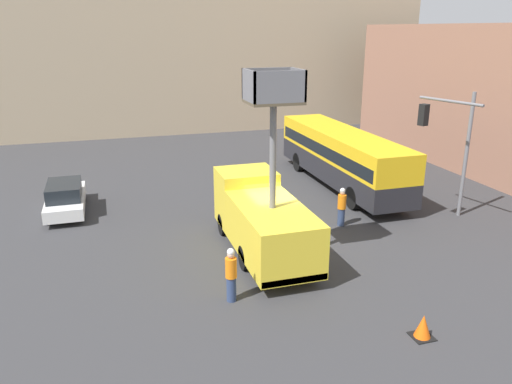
{
  "coord_description": "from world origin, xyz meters",
  "views": [
    {
      "loc": [
        -6.49,
        -17.91,
        8.6
      ],
      "look_at": [
        -0.86,
        0.42,
        2.3
      ],
      "focal_mm": 35.0,
      "sensor_mm": 36.0,
      "label": 1
    }
  ],
  "objects_px": {
    "traffic_light_pole": "(452,137)",
    "road_worker_directing": "(342,207)",
    "city_bus": "(341,154)",
    "traffic_cone_near_truck": "(423,327)",
    "road_worker_near_truck": "(231,275)",
    "utility_truck": "(262,216)",
    "parked_car_curbside": "(65,197)"
  },
  "relations": [
    {
      "from": "traffic_light_pole",
      "to": "road_worker_directing",
      "type": "relative_size",
      "value": 3.28
    },
    {
      "from": "city_bus",
      "to": "traffic_cone_near_truck",
      "type": "distance_m",
      "value": 14.85
    },
    {
      "from": "traffic_light_pole",
      "to": "traffic_cone_near_truck",
      "type": "distance_m",
      "value": 10.81
    },
    {
      "from": "road_worker_near_truck",
      "to": "traffic_light_pole",
      "type": "bearing_deg",
      "value": -34.52
    },
    {
      "from": "traffic_cone_near_truck",
      "to": "road_worker_directing",
      "type": "bearing_deg",
      "value": 79.28
    },
    {
      "from": "utility_truck",
      "to": "parked_car_curbside",
      "type": "distance_m",
      "value": 10.63
    },
    {
      "from": "utility_truck",
      "to": "road_worker_directing",
      "type": "relative_size",
      "value": 4.06
    },
    {
      "from": "utility_truck",
      "to": "city_bus",
      "type": "xyz_separation_m",
      "value": [
        7.0,
        7.23,
        0.31
      ]
    },
    {
      "from": "utility_truck",
      "to": "traffic_light_pole",
      "type": "distance_m",
      "value": 9.56
    },
    {
      "from": "road_worker_directing",
      "to": "parked_car_curbside",
      "type": "bearing_deg",
      "value": -139.4
    },
    {
      "from": "road_worker_directing",
      "to": "traffic_cone_near_truck",
      "type": "bearing_deg",
      "value": -35.72
    },
    {
      "from": "traffic_light_pole",
      "to": "traffic_cone_near_truck",
      "type": "bearing_deg",
      "value": -129.7
    },
    {
      "from": "road_worker_directing",
      "to": "traffic_cone_near_truck",
      "type": "xyz_separation_m",
      "value": [
        -1.63,
        -8.63,
        -0.56
      ]
    },
    {
      "from": "traffic_light_pole",
      "to": "road_worker_directing",
      "type": "bearing_deg",
      "value": 170.69
    },
    {
      "from": "utility_truck",
      "to": "traffic_light_pole",
      "type": "xyz_separation_m",
      "value": [
        9.2,
        0.92,
        2.43
      ]
    },
    {
      "from": "road_worker_near_truck",
      "to": "road_worker_directing",
      "type": "bearing_deg",
      "value": -17.13
    },
    {
      "from": "road_worker_near_truck",
      "to": "traffic_cone_near_truck",
      "type": "distance_m",
      "value": 6.07
    },
    {
      "from": "city_bus",
      "to": "traffic_cone_near_truck",
      "type": "xyz_separation_m",
      "value": [
        -4.29,
        -14.14,
        -1.53
      ]
    },
    {
      "from": "utility_truck",
      "to": "traffic_light_pole",
      "type": "height_order",
      "value": "utility_truck"
    },
    {
      "from": "road_worker_near_truck",
      "to": "parked_car_curbside",
      "type": "relative_size",
      "value": 0.41
    },
    {
      "from": "utility_truck",
      "to": "city_bus",
      "type": "height_order",
      "value": "utility_truck"
    },
    {
      "from": "parked_car_curbside",
      "to": "road_worker_near_truck",
      "type": "bearing_deg",
      "value": -61.64
    },
    {
      "from": "utility_truck",
      "to": "road_worker_near_truck",
      "type": "relative_size",
      "value": 3.86
    },
    {
      "from": "utility_truck",
      "to": "city_bus",
      "type": "bearing_deg",
      "value": 45.94
    },
    {
      "from": "city_bus",
      "to": "traffic_cone_near_truck",
      "type": "relative_size",
      "value": 16.48
    },
    {
      "from": "road_worker_directing",
      "to": "traffic_cone_near_truck",
      "type": "height_order",
      "value": "road_worker_directing"
    },
    {
      "from": "road_worker_near_truck",
      "to": "traffic_cone_near_truck",
      "type": "height_order",
      "value": "road_worker_near_truck"
    },
    {
      "from": "city_bus",
      "to": "parked_car_curbside",
      "type": "distance_m",
      "value": 14.81
    },
    {
      "from": "city_bus",
      "to": "road_worker_directing",
      "type": "bearing_deg",
      "value": 150.7
    },
    {
      "from": "road_worker_near_truck",
      "to": "road_worker_directing",
      "type": "xyz_separation_m",
      "value": [
        6.45,
        4.99,
        -0.06
      ]
    },
    {
      "from": "traffic_light_pole",
      "to": "parked_car_curbside",
      "type": "height_order",
      "value": "traffic_light_pole"
    },
    {
      "from": "city_bus",
      "to": "traffic_light_pole",
      "type": "xyz_separation_m",
      "value": [
        2.21,
        -6.31,
        2.13
      ]
    }
  ]
}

